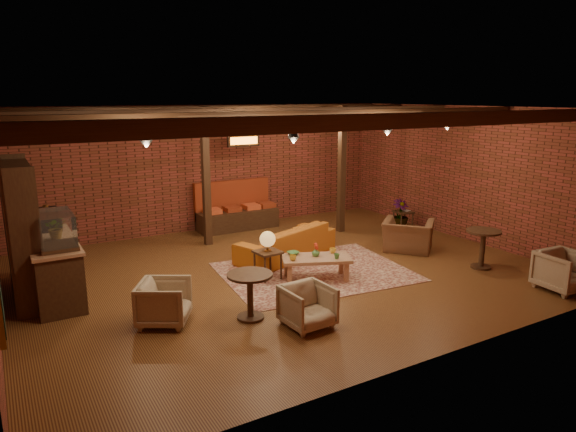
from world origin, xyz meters
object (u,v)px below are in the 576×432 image
coffee_table (315,259)px  armchair_far (564,269)px  round_table_right (483,243)px  round_table_left (250,288)px  side_table_book (403,212)px  armchair_b (308,304)px  armchair_a (164,300)px  sofa (286,242)px  plant_tall (401,185)px  side_table_lamp (268,243)px  armchair_right (408,230)px

coffee_table → armchair_far: 4.46m
round_table_right → round_table_left: bearing=178.0°
side_table_book → round_table_right: bearing=-103.6°
armchair_b → armchair_a: bearing=143.9°
round_table_right → armchair_far: 1.59m
sofa → armchair_b: 3.44m
plant_tall → side_table_lamp: bearing=-161.6°
round_table_right → armchair_far: (0.24, -1.57, -0.13)m
round_table_left → coffee_table: bearing=27.7°
sofa → side_table_lamp: bearing=25.7°
armchair_b → round_table_left: bearing=128.8°
sofa → plant_tall: plant_tall is taller
coffee_table → armchair_right: (2.82, 0.50, 0.07)m
sofa → armchair_a: (-3.28, -1.93, 0.03)m
armchair_b → plant_tall: bearing=32.3°
side_table_lamp → armchair_right: size_ratio=0.88×
round_table_right → armchair_far: size_ratio=1.00×
armchair_b → armchair_far: size_ratio=0.90×
side_table_lamp → round_table_right: side_table_lamp is taller
armchair_a → round_table_right: 6.40m
side_table_lamp → plant_tall: 5.03m
sofa → side_table_book: 3.89m
sofa → coffee_table: (-0.20, -1.46, 0.05)m
coffee_table → armchair_far: (3.53, -2.72, 0.00)m
armchair_b → side_table_book: size_ratio=1.41×
sofa → round_table_right: (3.08, -2.61, 0.18)m
coffee_table → round_table_left: size_ratio=1.94×
round_table_right → side_table_lamp: bearing=158.3°
round_table_left → plant_tall: 6.59m
armchair_right → plant_tall: (1.15, 1.54, 0.71)m
side_table_book → round_table_right: 3.24m
side_table_lamp → side_table_book: (4.83, 1.54, -0.27)m
side_table_lamp → round_table_right: size_ratio=1.19×
armchair_a → armchair_right: size_ratio=0.70×
sofa → side_table_book: size_ratio=4.70×
coffee_table → round_table_left: round_table_left is taller
armchair_b → side_table_book: bearing=31.6°
armchair_a → sofa: bearing=-29.0°
coffee_table → round_table_left: bearing=-152.3°
round_table_left → armchair_b: bearing=-47.9°
armchair_b → armchair_right: (4.05, 2.17, 0.11)m
armchair_b → plant_tall: 6.44m
plant_tall → round_table_left: bearing=-152.6°
armchair_a → plant_tall: bearing=-39.9°
sofa → armchair_a: armchair_a is taller
side_table_lamp → armchair_far: 5.37m
armchair_a → armchair_right: armchair_right is taller
side_table_lamp → coffee_table: bearing=-30.6°
round_table_left → side_table_book: round_table_left is taller
side_table_book → round_table_right: round_table_right is taller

